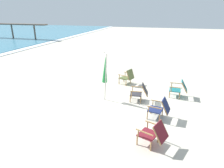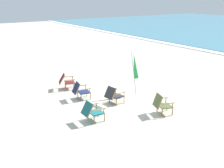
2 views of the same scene
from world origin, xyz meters
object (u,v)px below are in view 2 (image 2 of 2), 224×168
beach_chair_far_center (114,95)px  beach_chair_back_right (66,81)px  beach_chair_back_left (92,111)px  beach_chair_mid_center (80,90)px  umbrella_furled_green (135,66)px  beach_chair_front_left (162,104)px

beach_chair_far_center → beach_chair_back_right: size_ratio=0.87×
beach_chair_back_left → beach_chair_back_right: beach_chair_back_left is taller
beach_chair_back_left → beach_chair_far_center: bearing=119.8°
beach_chair_mid_center → umbrella_furled_green: umbrella_furled_green is taller
beach_chair_front_left → umbrella_furled_green: (-2.24, 0.47, 0.95)m
beach_chair_far_center → beach_chair_back_left: beach_chair_far_center is taller
beach_chair_mid_center → beach_chair_back_right: beach_chair_mid_center is taller
beach_chair_front_left → beach_chair_back_right: size_ratio=0.89×
beach_chair_mid_center → beach_chair_back_left: 2.31m
beach_chair_far_center → beach_chair_back_right: 3.03m
beach_chair_front_left → beach_chair_mid_center: size_ratio=1.01×
umbrella_furled_green → beach_chair_mid_center: bearing=-111.7°
beach_chair_far_center → beach_chair_back_left: bearing=-60.2°
beach_chair_back_left → beach_chair_front_left: bearing=69.3°
beach_chair_mid_center → beach_chair_far_center: 1.58m
beach_chair_back_left → umbrella_furled_green: bearing=112.9°
beach_chair_mid_center → beach_chair_back_left: beach_chair_mid_center is taller
beach_chair_back_right → beach_chair_far_center: bearing=16.0°
beach_chair_mid_center → beach_chair_back_left: bearing=-17.5°
beach_chair_back_left → umbrella_furled_green: (-1.28, 3.03, 0.96)m
beach_chair_back_left → beach_chair_back_right: size_ratio=0.85×
beach_chair_front_left → umbrella_furled_green: bearing=168.2°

